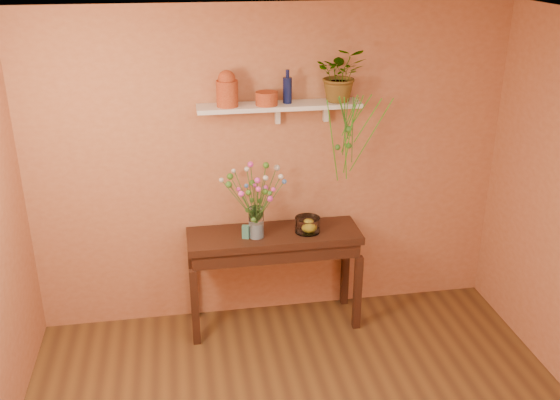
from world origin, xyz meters
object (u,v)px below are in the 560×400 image
object	(u,v)px
spider_plant	(341,74)
bouquet	(255,189)
sideboard	(274,246)
terracotta_jug	(227,89)
glass_vase	(256,225)
blue_bottle	(287,90)
glass_bowl	(307,225)

from	to	relation	value
spider_plant	bouquet	xyz separation A→B (m)	(-0.72, -0.18, -0.85)
sideboard	spider_plant	xyz separation A→B (m)	(0.56, 0.13, 1.40)
terracotta_jug	glass_vase	world-z (taller)	terracotta_jug
terracotta_jug	spider_plant	distance (m)	0.91
blue_bottle	glass_bowl	xyz separation A→B (m)	(0.15, -0.16, -1.11)
terracotta_jug	bouquet	world-z (taller)	terracotta_jug
bouquet	spider_plant	bearing A→B (deg)	14.21
terracotta_jug	glass_vase	distance (m)	1.11
blue_bottle	terracotta_jug	bearing A→B (deg)	-176.46
spider_plant	sideboard	bearing A→B (deg)	-167.27
blue_bottle	spider_plant	xyz separation A→B (m)	(0.43, -0.01, 0.11)
spider_plant	terracotta_jug	bearing A→B (deg)	-178.57
blue_bottle	bouquet	bearing A→B (deg)	-147.03
spider_plant	glass_bowl	size ratio (longest dim) A/B	2.03
sideboard	blue_bottle	size ratio (longest dim) A/B	5.46
sideboard	spider_plant	distance (m)	1.52
terracotta_jug	glass_bowl	world-z (taller)	terracotta_jug
glass_vase	glass_bowl	size ratio (longest dim) A/B	1.22
sideboard	terracotta_jug	bearing A→B (deg)	163.11
bouquet	sideboard	bearing A→B (deg)	19.33
glass_vase	glass_bowl	distance (m)	0.44
sideboard	glass_vase	size ratio (longest dim) A/B	5.57
blue_bottle	glass_bowl	bearing A→B (deg)	-47.89
terracotta_jug	glass_bowl	bearing A→B (deg)	-11.95
glass_vase	bouquet	size ratio (longest dim) A/B	0.48
spider_plant	bouquet	world-z (taller)	spider_plant
sideboard	terracotta_jug	size ratio (longest dim) A/B	5.13
terracotta_jug	spider_plant	xyz separation A→B (m)	(0.90, 0.02, 0.08)
sideboard	spider_plant	size ratio (longest dim) A/B	3.36
sideboard	bouquet	bearing A→B (deg)	-160.67
terracotta_jug	glass_vase	bearing A→B (deg)	-40.24
sideboard	glass_vase	xyz separation A→B (m)	(-0.15, -0.06, 0.24)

